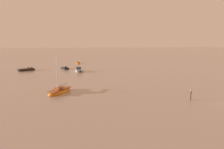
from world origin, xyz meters
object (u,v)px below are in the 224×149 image
motorboat_moored_0 (79,70)px  motorboat_moored_5 (28,70)px  motorboat_moored_2 (66,69)px  sailboat_moored_0 (60,91)px  rowboat_moored_0 (78,63)px  mooring_post_left (191,95)px

motorboat_moored_0 → motorboat_moored_5: bearing=63.9°
motorboat_moored_2 → sailboat_moored_0: size_ratio=0.70×
motorboat_moored_0 → rowboat_moored_0: (0.03, 24.52, -0.10)m
motorboat_moored_2 → mooring_post_left: size_ratio=2.55×
motorboat_moored_2 → motorboat_moored_0: bearing=12.6°
sailboat_moored_0 → mooring_post_left: bearing=97.6°
motorboat_moored_5 → mooring_post_left: size_ratio=3.06×
motorboat_moored_0 → motorboat_moored_5: motorboat_moored_0 is taller
motorboat_moored_0 → sailboat_moored_0: sailboat_moored_0 is taller
mooring_post_left → motorboat_moored_0: bearing=114.8°
motorboat_moored_0 → motorboat_moored_2: 6.82m
motorboat_moored_0 → mooring_post_left: size_ratio=2.95×
motorboat_moored_5 → sailboat_moored_0: bearing=-102.0°
motorboat_moored_0 → motorboat_moored_2: size_ratio=1.16×
sailboat_moored_0 → motorboat_moored_2: bearing=-148.8°
sailboat_moored_0 → motorboat_moored_0: bearing=-157.5°
motorboat_moored_5 → mooring_post_left: bearing=-84.3°
motorboat_moored_0 → sailboat_moored_0: 25.87m
rowboat_moored_0 → motorboat_moored_5: motorboat_moored_5 is taller
sailboat_moored_0 → motorboat_moored_5: 32.67m
motorboat_moored_2 → motorboat_moored_5: (-11.14, -0.61, 0.05)m
motorboat_moored_5 → mooring_post_left: 49.25m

